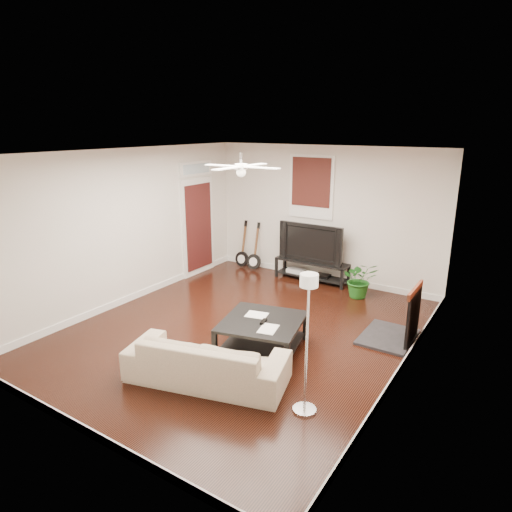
% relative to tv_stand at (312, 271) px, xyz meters
% --- Properties ---
extents(room, '(5.01, 6.01, 2.81)m').
position_rel_tv_stand_xyz_m(room, '(0.13, -2.78, 1.18)').
color(room, black).
rests_on(room, ground).
extents(brick_accent, '(0.02, 2.20, 2.80)m').
position_rel_tv_stand_xyz_m(brick_accent, '(2.62, -1.78, 1.18)').
color(brick_accent, brown).
rests_on(brick_accent, floor).
extents(fireplace, '(0.80, 1.10, 0.92)m').
position_rel_tv_stand_xyz_m(fireplace, '(2.33, -1.78, 0.24)').
color(fireplace, black).
rests_on(fireplace, floor).
extents(window_back, '(1.00, 0.06, 1.30)m').
position_rel_tv_stand_xyz_m(window_back, '(-0.17, 0.19, 1.73)').
color(window_back, '#3B1810').
rests_on(window_back, wall_back).
extents(door_left, '(0.08, 1.00, 2.50)m').
position_rel_tv_stand_xyz_m(door_left, '(-2.33, -0.88, 1.03)').
color(door_left, white).
rests_on(door_left, wall_left).
extents(tv_stand, '(1.57, 0.42, 0.44)m').
position_rel_tv_stand_xyz_m(tv_stand, '(0.00, 0.00, 0.00)').
color(tv_stand, black).
rests_on(tv_stand, floor).
extents(tv, '(1.40, 0.18, 0.81)m').
position_rel_tv_stand_xyz_m(tv, '(0.00, 0.02, 0.62)').
color(tv, black).
rests_on(tv, tv_stand).
extents(coffee_table, '(1.34, 1.34, 0.47)m').
position_rel_tv_stand_xyz_m(coffee_table, '(0.73, -3.15, 0.01)').
color(coffee_table, black).
rests_on(coffee_table, floor).
extents(sofa, '(2.20, 1.31, 0.60)m').
position_rel_tv_stand_xyz_m(sofa, '(0.57, -4.23, 0.08)').
color(sofa, '#C6B195').
rests_on(sofa, floor).
extents(floor_lamp, '(0.34, 0.34, 1.68)m').
position_rel_tv_stand_xyz_m(floor_lamp, '(1.92, -4.13, 0.62)').
color(floor_lamp, silver).
rests_on(floor_lamp, floor).
extents(potted_plant, '(0.84, 0.81, 0.72)m').
position_rel_tv_stand_xyz_m(potted_plant, '(1.19, -0.37, 0.14)').
color(potted_plant, '#1D611B').
rests_on(potted_plant, floor).
extents(guitar_left, '(0.34, 0.24, 1.09)m').
position_rel_tv_stand_xyz_m(guitar_left, '(-1.77, -0.03, 0.33)').
color(guitar_left, black).
rests_on(guitar_left, floor).
extents(guitar_right, '(0.36, 0.27, 1.09)m').
position_rel_tv_stand_xyz_m(guitar_right, '(-1.42, -0.06, 0.33)').
color(guitar_right, black).
rests_on(guitar_right, floor).
extents(ceiling_fan, '(1.24, 1.24, 0.32)m').
position_rel_tv_stand_xyz_m(ceiling_fan, '(0.13, -2.78, 2.38)').
color(ceiling_fan, white).
rests_on(ceiling_fan, ceiling).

